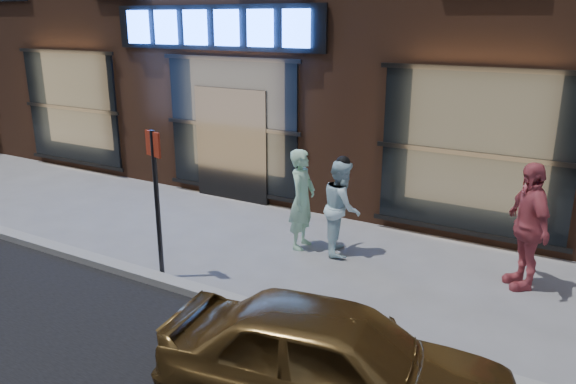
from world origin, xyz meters
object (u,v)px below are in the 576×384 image
at_px(man_cap, 342,207).
at_px(gold_sedan, 334,362).
at_px(passerby, 527,226).
at_px(sign_post, 156,191).
at_px(man_bowtie, 302,199).

relative_size(man_cap, gold_sedan, 0.46).
relative_size(man_cap, passerby, 0.85).
bearing_deg(sign_post, gold_sedan, -5.16).
relative_size(man_bowtie, sign_post, 0.76).
bearing_deg(passerby, gold_sedan, -48.55).
xyz_separation_m(man_bowtie, gold_sedan, (2.36, -3.62, -0.27)).
bearing_deg(passerby, sign_post, -95.04).
distance_m(man_cap, sign_post, 3.03).
height_order(gold_sedan, sign_post, sign_post).
bearing_deg(man_cap, passerby, -111.87).
height_order(man_bowtie, sign_post, sign_post).
xyz_separation_m(gold_sedan, sign_post, (-3.61, 1.49, 0.78)).
bearing_deg(passerby, man_cap, -118.22).
relative_size(man_bowtie, passerby, 0.92).
height_order(man_bowtie, passerby, passerby).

